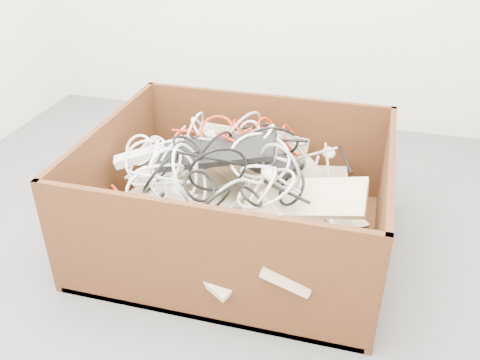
% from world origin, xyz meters
% --- Properties ---
extents(ground, '(3.00, 3.00, 0.00)m').
position_xyz_m(ground, '(0.00, 0.00, 0.00)').
color(ground, '#5B5A5D').
rests_on(ground, ground).
extents(cardboard_box, '(1.21, 1.01, 0.51)m').
position_xyz_m(cardboard_box, '(0.15, 0.14, 0.13)').
color(cardboard_box, '#3C200F').
rests_on(cardboard_box, ground).
extents(keyboard_pile, '(1.20, 0.98, 0.40)m').
position_xyz_m(keyboard_pile, '(0.19, 0.11, 0.27)').
color(keyboard_pile, beige).
rests_on(keyboard_pile, cardboard_box).
extents(mice_scatter, '(0.68, 0.76, 0.17)m').
position_xyz_m(mice_scatter, '(0.16, 0.15, 0.37)').
color(mice_scatter, beige).
rests_on(mice_scatter, keyboard_pile).
extents(power_strip_left, '(0.30, 0.16, 0.12)m').
position_xyz_m(power_strip_left, '(-0.24, 0.16, 0.37)').
color(power_strip_left, white).
rests_on(power_strip_left, keyboard_pile).
extents(power_strip_right, '(0.28, 0.14, 0.09)m').
position_xyz_m(power_strip_right, '(-0.10, -0.01, 0.32)').
color(power_strip_right, white).
rests_on(power_strip_right, keyboard_pile).
extents(vga_plug, '(0.06, 0.06, 0.03)m').
position_xyz_m(vga_plug, '(0.52, 0.09, 0.34)').
color(vga_plug, '#0B1BA9').
rests_on(vga_plug, keyboard_pile).
extents(cable_tangle, '(1.02, 0.89, 0.41)m').
position_xyz_m(cable_tangle, '(0.07, 0.10, 0.40)').
color(cable_tangle, silver).
rests_on(cable_tangle, keyboard_pile).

